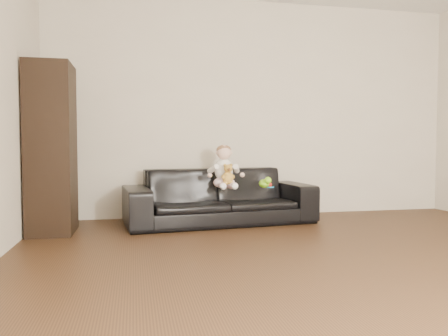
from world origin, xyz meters
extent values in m
plane|color=#3B2515|center=(0.00, 0.00, 0.00)|extent=(5.50, 5.50, 0.00)
plane|color=beige|center=(0.00, 2.75, 1.30)|extent=(5.00, 0.00, 5.00)
imported|color=black|center=(-0.58, 2.25, 0.30)|extent=(2.11, 1.01, 0.60)
cube|color=black|center=(-2.28, 2.04, 0.82)|extent=(0.41, 0.56, 1.64)
cube|color=silver|center=(-2.26, 2.04, 1.19)|extent=(0.18, 0.25, 0.28)
ellipsoid|color=#FBD4DC|center=(-0.55, 2.15, 0.45)|extent=(0.24, 0.21, 0.13)
ellipsoid|color=white|center=(-0.55, 2.17, 0.59)|extent=(0.21, 0.17, 0.24)
sphere|color=beige|center=(-0.55, 2.15, 0.78)|extent=(0.16, 0.16, 0.16)
ellipsoid|color=#8C603F|center=(-0.55, 2.16, 0.80)|extent=(0.16, 0.16, 0.11)
cylinder|color=#FBD4DC|center=(-0.60, 2.00, 0.44)|extent=(0.07, 0.20, 0.08)
cylinder|color=#FBD4DC|center=(-0.50, 2.00, 0.44)|extent=(0.07, 0.20, 0.08)
sphere|color=white|center=(-0.61, 1.90, 0.44)|extent=(0.07, 0.07, 0.07)
sphere|color=white|center=(-0.49, 1.90, 0.44)|extent=(0.07, 0.07, 0.07)
cylinder|color=white|center=(-0.67, 2.11, 0.61)|extent=(0.06, 0.17, 0.11)
cylinder|color=white|center=(-0.42, 2.11, 0.61)|extent=(0.06, 0.17, 0.11)
ellipsoid|color=#B58833|center=(-0.54, 2.00, 0.52)|extent=(0.13, 0.12, 0.13)
sphere|color=#B58833|center=(-0.54, 1.99, 0.61)|extent=(0.11, 0.11, 0.09)
sphere|color=#B58833|center=(-0.57, 2.00, 0.65)|extent=(0.04, 0.04, 0.03)
sphere|color=#B58833|center=(-0.51, 2.00, 0.65)|extent=(0.04, 0.04, 0.03)
sphere|color=#593819|center=(-0.54, 1.95, 0.60)|extent=(0.04, 0.04, 0.03)
ellipsoid|color=#85DB19|center=(-0.11, 2.12, 0.44)|extent=(0.12, 0.14, 0.10)
sphere|color=red|center=(-0.04, 2.13, 0.42)|extent=(0.08, 0.08, 0.06)
cylinder|color=#1B92D8|center=(-0.03, 2.13, 0.40)|extent=(0.11, 0.11, 0.01)
camera|label=1|loc=(-1.50, -2.43, 0.85)|focal=35.00mm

